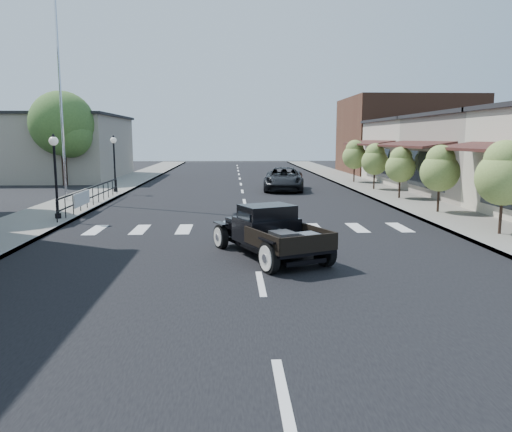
{
  "coord_description": "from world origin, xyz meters",
  "views": [
    {
      "loc": [
        -0.64,
        -14.03,
        3.32
      ],
      "look_at": [
        0.07,
        0.77,
        1.0
      ],
      "focal_mm": 35.0,
      "sensor_mm": 36.0,
      "label": 1
    }
  ],
  "objects": [
    {
      "name": "small_tree_b",
      "position": [
        8.3,
        7.04,
        1.54
      ],
      "size": [
        1.67,
        1.67,
        2.78
      ],
      "primitive_type": null,
      "color": "olive",
      "rests_on": "sidewalk_right"
    },
    {
      "name": "far_building_right",
      "position": [
        15.5,
        32.0,
        3.5
      ],
      "size": [
        11.0,
        10.0,
        7.0
      ],
      "primitive_type": "cube",
      "color": "brown",
      "rests_on": "ground"
    },
    {
      "name": "railing",
      "position": [
        -7.3,
        10.0,
        0.65
      ],
      "size": [
        0.08,
        10.0,
        1.0
      ],
      "primitive_type": null,
      "color": "black",
      "rests_on": "sidewalk_left"
    },
    {
      "name": "second_car",
      "position": [
        2.66,
        17.56,
        0.73
      ],
      "size": [
        3.0,
        5.47,
        1.45
      ],
      "primitive_type": "imported",
      "rotation": [
        0.0,
        0.0,
        -0.12
      ],
      "color": "black",
      "rests_on": "ground"
    },
    {
      "name": "ground",
      "position": [
        0.0,
        0.0,
        0.0
      ],
      "size": [
        120.0,
        120.0,
        0.0
      ],
      "primitive_type": "plane",
      "color": "black",
      "rests_on": "ground"
    },
    {
      "name": "road",
      "position": [
        0.0,
        15.0,
        0.01
      ],
      "size": [
        14.0,
        80.0,
        0.02
      ],
      "primitive_type": "cube",
      "color": "black",
      "rests_on": "ground"
    },
    {
      "name": "small_tree_d",
      "position": [
        8.3,
        16.92,
        1.52
      ],
      "size": [
        1.65,
        1.65,
        2.75
      ],
      "primitive_type": null,
      "color": "olive",
      "rests_on": "sidewalk_right"
    },
    {
      "name": "hotrod_pickup",
      "position": [
        0.41,
        -0.42,
        0.75
      ],
      "size": [
        3.6,
        4.78,
        1.5
      ],
      "primitive_type": null,
      "rotation": [
        0.0,
        0.0,
        0.41
      ],
      "color": "black",
      "rests_on": "ground"
    },
    {
      "name": "flagpole",
      "position": [
        -9.2,
        12.0,
        6.74
      ],
      "size": [
        0.12,
        0.12,
        13.19
      ],
      "primitive_type": "cylinder",
      "color": "silver",
      "rests_on": "sidewalk_left"
    },
    {
      "name": "road_markings",
      "position": [
        0.0,
        10.0,
        0.0
      ],
      "size": [
        12.0,
        60.0,
        0.06
      ],
      "primitive_type": null,
      "color": "silver",
      "rests_on": "ground"
    },
    {
      "name": "small_tree_e",
      "position": [
        8.3,
        22.12,
        1.62
      ],
      "size": [
        1.76,
        1.76,
        2.93
      ],
      "primitive_type": null,
      "color": "olive",
      "rests_on": "sidewalk_right"
    },
    {
      "name": "storefront_far",
      "position": [
        15.0,
        22.0,
        2.25
      ],
      "size": [
        10.0,
        9.0,
        4.5
      ],
      "primitive_type": "cube",
      "color": "beige",
      "rests_on": "ground"
    },
    {
      "name": "low_building_left",
      "position": [
        -15.0,
        28.0,
        2.5
      ],
      "size": [
        10.0,
        12.0,
        5.0
      ],
      "primitive_type": "cube",
      "color": "#A89C8D",
      "rests_on": "ground"
    },
    {
      "name": "sidewalk_right",
      "position": [
        8.5,
        15.0,
        0.07
      ],
      "size": [
        3.0,
        80.0,
        0.15
      ],
      "primitive_type": "cube",
      "color": "gray",
      "rests_on": "ground"
    },
    {
      "name": "small_tree_a",
      "position": [
        8.3,
        1.97,
        1.65
      ],
      "size": [
        1.8,
        1.8,
        3.0
      ],
      "primitive_type": null,
      "color": "olive",
      "rests_on": "sidewalk_right"
    },
    {
      "name": "sidewalk_left",
      "position": [
        -8.5,
        15.0,
        0.07
      ],
      "size": [
        3.0,
        80.0,
        0.15
      ],
      "primitive_type": "cube",
      "color": "gray",
      "rests_on": "ground"
    },
    {
      "name": "lamp_post_b",
      "position": [
        -7.6,
        6.0,
        1.83
      ],
      "size": [
        0.36,
        0.36,
        3.36
      ],
      "primitive_type": null,
      "color": "black",
      "rests_on": "sidewalk_left"
    },
    {
      "name": "big_tree_far",
      "position": [
        -12.5,
        22.0,
        3.29
      ],
      "size": [
        4.48,
        4.48,
        6.58
      ],
      "primitive_type": null,
      "color": "#3D5F29",
      "rests_on": "ground"
    },
    {
      "name": "banner",
      "position": [
        -7.22,
        8.0,
        0.45
      ],
      "size": [
        0.04,
        2.2,
        0.6
      ],
      "primitive_type": null,
      "color": "silver",
      "rests_on": "sidewalk_left"
    },
    {
      "name": "small_tree_c",
      "position": [
        8.3,
        12.11,
        1.46
      ],
      "size": [
        1.57,
        1.57,
        2.61
      ],
      "primitive_type": null,
      "color": "olive",
      "rests_on": "sidewalk_right"
    },
    {
      "name": "lamp_post_c",
      "position": [
        -7.6,
        16.0,
        1.83
      ],
      "size": [
        0.36,
        0.36,
        3.36
      ],
      "primitive_type": null,
      "color": "black",
      "rests_on": "sidewalk_left"
    }
  ]
}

